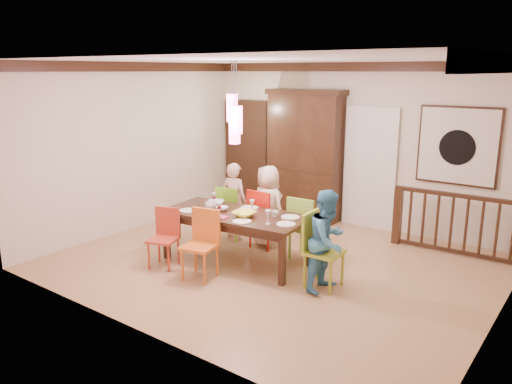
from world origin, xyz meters
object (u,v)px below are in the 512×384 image
Objects in this scene: chair_end_right at (325,246)px; china_hutch at (305,155)px; person_end_right at (328,241)px; chair_far_left at (232,208)px; person_far_left at (234,201)px; balustrade at (459,223)px; dining_table at (236,218)px; person_far_mid at (268,206)px.

china_hutch is (-1.88, 2.60, 0.65)m from chair_end_right.
chair_far_left is at bearing 72.76° from person_end_right.
china_hutch is at bearing -102.45° from person_far_left.
person_far_left reaches higher than balustrade.
china_hutch is (0.30, 1.80, 0.69)m from chair_far_left.
chair_end_right is 0.12m from person_end_right.
chair_end_right is at bearing -6.49° from dining_table.
dining_table is at bearing 126.32° from person_far_left.
person_far_left reaches higher than dining_table.
person_end_right reaches higher than chair_end_right.
person_end_right reaches higher than balustrade.
chair_end_right is (1.48, -0.01, -0.10)m from dining_table.
chair_far_left is at bearing 56.26° from person_far_left.
person_end_right is at bearing 150.97° from chair_far_left.
chair_end_right is at bearing -54.15° from china_hutch.
chair_end_right is (2.18, -0.81, 0.05)m from chair_far_left.
dining_table is 3.40m from balustrade.
person_end_right is (2.23, -0.87, 0.01)m from person_far_left.
person_far_mid is at bearing 63.07° from person_end_right.
china_hutch is 1.88× the size of person_far_left.
balustrade is at bearing 35.36° from dining_table.
person_far_mid is at bearing 178.09° from chair_far_left.
dining_table is at bearing 87.07° from chair_end_right.
china_hutch is (-0.40, 2.59, 0.55)m from dining_table.
person_far_left is 0.99× the size of person_far_mid.
person_end_right reaches higher than chair_far_left.
chair_far_left is 0.37× the size of china_hutch.
balustrade is 1.54× the size of person_far_mid.
balustrade is at bearing -142.72° from person_far_mid.
person_far_left is (-2.16, 0.84, 0.08)m from chair_end_right.
chair_end_right is at bearing 66.01° from person_end_right.
person_far_mid reaches higher than balustrade.
balustrade is at bearing -27.86° from chair_end_right.
dining_table is 1.09× the size of balustrade.
chair_end_right is 3.28m from china_hutch.
person_far_mid is (0.67, 0.08, 0.13)m from chair_far_left.
person_far_mid is (0.37, -1.72, -0.56)m from china_hutch.
balustrade is (3.25, 1.45, -0.02)m from chair_far_left.
person_far_left is 0.98× the size of person_end_right.
chair_end_right reaches higher than dining_table.
person_far_mid is at bearing 57.26° from chair_end_right.
chair_end_right is at bearing -117.58° from balustrade.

